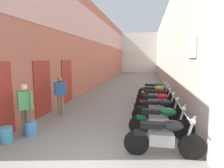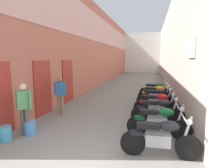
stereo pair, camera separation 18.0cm
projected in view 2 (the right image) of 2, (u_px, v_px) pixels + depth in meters
name	position (u px, v px, depth m)	size (l,w,h in m)	color
ground_plane	(131.00, 88.00, 13.88)	(41.51, 41.51, 0.00)	slate
building_left	(101.00, 48.00, 15.92)	(0.45, 25.51, 6.37)	#B76651
building_right	(170.00, 48.00, 14.71)	(0.45, 25.51, 6.29)	beige
building_far_end	(143.00, 53.00, 28.64)	(8.48, 2.00, 6.19)	silver
motorcycle_nearest	(161.00, 137.00, 4.09)	(1.85, 0.58, 1.04)	black
motorcycle_second	(159.00, 121.00, 5.13)	(1.85, 0.58, 1.04)	black
motorcycle_third	(158.00, 110.00, 6.19)	(1.85, 0.58, 1.04)	black
motorcycle_fourth	(157.00, 104.00, 7.10)	(1.85, 0.58, 1.04)	black
motorcycle_fifth	(156.00, 97.00, 8.20)	(1.84, 0.58, 1.04)	black
motorcycle_sixth	(156.00, 94.00, 9.09)	(1.85, 0.58, 1.04)	black
motorcycle_seventh	(156.00, 90.00, 10.14)	(1.85, 0.58, 1.04)	black
pedestrian_by_doorway	(24.00, 106.00, 5.24)	(0.52, 0.38, 1.57)	#564C47
pedestrian_mid_alley	(60.00, 93.00, 7.18)	(0.52, 0.31, 1.57)	#8C7251
water_jug_near_door	(5.00, 134.00, 4.98)	(0.34, 0.34, 0.42)	#4299B7
water_jug_beside_first	(30.00, 128.00, 5.40)	(0.34, 0.34, 0.42)	#4C8CCC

